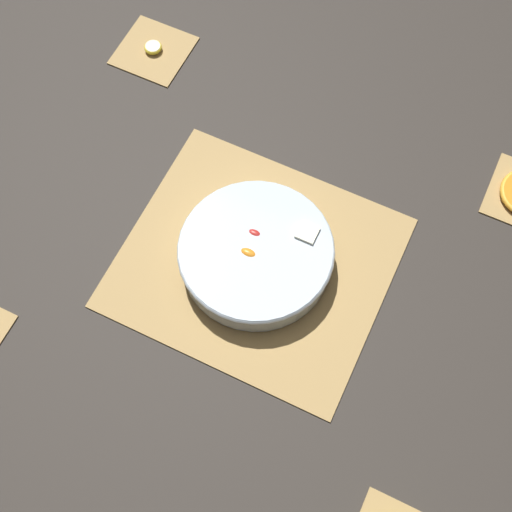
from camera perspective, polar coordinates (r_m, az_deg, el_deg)
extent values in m
plane|color=#2D2823|center=(1.14, 0.00, -0.54)|extent=(6.00, 6.00, 0.00)
cube|color=#A8844C|center=(1.14, 0.00, -0.48)|extent=(0.42, 0.37, 0.01)
cube|color=#3D2D19|center=(1.17, -6.13, 2.24)|extent=(0.01, 0.36, 0.00)
cube|color=#3D2D19|center=(1.15, -3.11, 0.92)|extent=(0.01, 0.36, 0.00)
cube|color=#3D2D19|center=(1.14, 0.00, -0.44)|extent=(0.01, 0.36, 0.00)
cube|color=#3D2D19|center=(1.13, 3.18, -1.83)|extent=(0.01, 0.36, 0.00)
cube|color=#3D2D19|center=(1.12, 6.40, -3.23)|extent=(0.01, 0.36, 0.00)
cube|color=#A8844C|center=(1.38, -8.20, 15.99)|extent=(0.13, 0.13, 0.01)
cube|color=#3D2D19|center=(1.40, -9.38, 16.42)|extent=(0.00, 0.12, 0.00)
cube|color=#3D2D19|center=(1.38, -8.21, 16.04)|extent=(0.00, 0.12, 0.00)
cube|color=#3D2D19|center=(1.37, -7.01, 15.65)|extent=(0.00, 0.12, 0.00)
cylinder|color=silver|center=(1.11, 0.00, 0.11)|extent=(0.24, 0.24, 0.05)
torus|color=silver|center=(1.10, 0.00, 0.50)|extent=(0.24, 0.24, 0.01)
cylinder|color=beige|center=(1.15, -0.36, 3.22)|extent=(0.03, 0.03, 0.01)
cylinder|color=beige|center=(1.13, -3.58, 2.32)|extent=(0.03, 0.03, 0.01)
cylinder|color=beige|center=(1.11, 4.31, -0.03)|extent=(0.03, 0.03, 0.01)
cylinder|color=beige|center=(1.08, 0.21, -4.08)|extent=(0.03, 0.03, 0.01)
cylinder|color=beige|center=(1.09, 3.35, -1.45)|extent=(0.03, 0.03, 0.01)
cylinder|color=beige|center=(1.09, -1.62, -3.86)|extent=(0.02, 0.02, 0.01)
cylinder|color=beige|center=(1.11, -1.03, -0.77)|extent=(0.02, 0.02, 0.01)
cylinder|color=beige|center=(1.13, 3.19, 3.52)|extent=(0.03, 0.03, 0.01)
cylinder|color=beige|center=(1.11, 2.06, 1.08)|extent=(0.03, 0.03, 0.01)
cylinder|color=beige|center=(1.07, 2.95, -3.40)|extent=(0.03, 0.03, 0.01)
cylinder|color=beige|center=(1.13, -1.08, 2.10)|extent=(0.02, 0.02, 0.01)
cylinder|color=beige|center=(1.10, -3.28, -1.82)|extent=(0.03, 0.03, 0.01)
cube|color=#EFEACC|center=(1.12, -3.36, 0.11)|extent=(0.03, 0.03, 0.03)
cube|color=#EFEACC|center=(1.13, 2.76, 0.50)|extent=(0.03, 0.03, 0.03)
cube|color=#EFEACC|center=(1.11, 4.09, 1.59)|extent=(0.03, 0.03, 0.03)
cube|color=#EFEACC|center=(1.13, 0.87, 0.90)|extent=(0.03, 0.03, 0.03)
cube|color=#EFEACC|center=(1.09, -1.36, -1.60)|extent=(0.03, 0.03, 0.03)
cube|color=#EFEACC|center=(1.15, 2.44, 3.71)|extent=(0.02, 0.02, 0.02)
ellipsoid|color=orange|center=(1.14, -2.38, 1.75)|extent=(0.03, 0.02, 0.01)
ellipsoid|color=#B2231E|center=(1.09, 2.02, -0.84)|extent=(0.03, 0.02, 0.01)
ellipsoid|color=orange|center=(1.13, -1.64, 0.06)|extent=(0.03, 0.02, 0.01)
ellipsoid|color=orange|center=(1.09, -0.62, 0.21)|extent=(0.03, 0.02, 0.01)
ellipsoid|color=#B2231E|center=(1.07, -0.19, -2.62)|extent=(0.02, 0.01, 0.01)
ellipsoid|color=orange|center=(1.08, 1.73, -2.83)|extent=(0.03, 0.02, 0.01)
ellipsoid|color=#B2231E|center=(1.11, -0.12, 1.78)|extent=(0.03, 0.02, 0.01)
ellipsoid|color=orange|center=(1.14, 2.52, 2.15)|extent=(0.03, 0.01, 0.01)
cylinder|color=beige|center=(1.38, -8.24, 16.19)|extent=(0.03, 0.03, 0.01)
torus|color=yellow|center=(1.38, -8.24, 16.19)|extent=(0.03, 0.03, 0.01)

